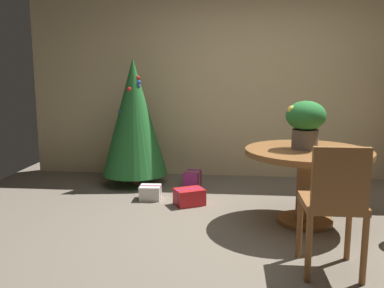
{
  "coord_description": "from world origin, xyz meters",
  "views": [
    {
      "loc": [
        -0.24,
        -3.37,
        1.38
      ],
      "look_at": [
        -0.59,
        0.2,
        0.77
      ],
      "focal_mm": 38.08,
      "sensor_mm": 36.0,
      "label": 1
    }
  ],
  "objects_px": {
    "gift_box_purple": "(192,179)",
    "gift_box_cream": "(150,192)",
    "wooden_chair_near": "(335,201)",
    "flower_vase": "(305,121)",
    "holiday_tree": "(134,117)",
    "gift_box_red": "(189,197)",
    "round_dining_table": "(307,167)"
  },
  "relations": [
    {
      "from": "gift_box_purple",
      "to": "gift_box_cream",
      "type": "height_order",
      "value": "gift_box_purple"
    },
    {
      "from": "wooden_chair_near",
      "to": "gift_box_cream",
      "type": "bearing_deg",
      "value": 134.98
    },
    {
      "from": "flower_vase",
      "to": "holiday_tree",
      "type": "relative_size",
      "value": 0.28
    },
    {
      "from": "wooden_chair_near",
      "to": "gift_box_purple",
      "type": "xyz_separation_m",
      "value": [
        -1.18,
        2.2,
        -0.44
      ]
    },
    {
      "from": "holiday_tree",
      "to": "gift_box_purple",
      "type": "relative_size",
      "value": 5.32
    },
    {
      "from": "holiday_tree",
      "to": "flower_vase",
      "type": "bearing_deg",
      "value": -32.14
    },
    {
      "from": "wooden_chair_near",
      "to": "gift_box_purple",
      "type": "bearing_deg",
      "value": 118.24
    },
    {
      "from": "wooden_chair_near",
      "to": "gift_box_red",
      "type": "distance_m",
      "value": 1.9
    },
    {
      "from": "gift_box_purple",
      "to": "holiday_tree",
      "type": "bearing_deg",
      "value": 178.3
    },
    {
      "from": "gift_box_red",
      "to": "gift_box_cream",
      "type": "distance_m",
      "value": 0.48
    },
    {
      "from": "gift_box_cream",
      "to": "gift_box_red",
      "type": "bearing_deg",
      "value": -18.45
    },
    {
      "from": "flower_vase",
      "to": "wooden_chair_near",
      "type": "height_order",
      "value": "flower_vase"
    },
    {
      "from": "wooden_chair_near",
      "to": "gift_box_purple",
      "type": "height_order",
      "value": "wooden_chair_near"
    },
    {
      "from": "gift_box_purple",
      "to": "gift_box_red",
      "type": "bearing_deg",
      "value": -86.94
    },
    {
      "from": "flower_vase",
      "to": "gift_box_purple",
      "type": "height_order",
      "value": "flower_vase"
    },
    {
      "from": "flower_vase",
      "to": "gift_box_purple",
      "type": "relative_size",
      "value": 1.49
    },
    {
      "from": "holiday_tree",
      "to": "gift_box_cream",
      "type": "distance_m",
      "value": 1.05
    },
    {
      "from": "flower_vase",
      "to": "gift_box_purple",
      "type": "distance_m",
      "value": 1.86
    },
    {
      "from": "gift_box_purple",
      "to": "gift_box_red",
      "type": "relative_size",
      "value": 0.81
    },
    {
      "from": "round_dining_table",
      "to": "gift_box_purple",
      "type": "distance_m",
      "value": 1.73
    },
    {
      "from": "round_dining_table",
      "to": "holiday_tree",
      "type": "distance_m",
      "value": 2.29
    },
    {
      "from": "gift_box_cream",
      "to": "flower_vase",
      "type": "bearing_deg",
      "value": -19.7
    },
    {
      "from": "wooden_chair_near",
      "to": "gift_box_cream",
      "type": "distance_m",
      "value": 2.31
    },
    {
      "from": "round_dining_table",
      "to": "wooden_chair_near",
      "type": "xyz_separation_m",
      "value": [
        -0.0,
        -1.02,
        -0.01
      ]
    },
    {
      "from": "holiday_tree",
      "to": "gift_box_cream",
      "type": "height_order",
      "value": "holiday_tree"
    },
    {
      "from": "round_dining_table",
      "to": "gift_box_purple",
      "type": "height_order",
      "value": "round_dining_table"
    },
    {
      "from": "round_dining_table",
      "to": "gift_box_red",
      "type": "bearing_deg",
      "value": 159.55
    },
    {
      "from": "gift_box_red",
      "to": "round_dining_table",
      "type": "bearing_deg",
      "value": -20.45
    },
    {
      "from": "holiday_tree",
      "to": "gift_box_red",
      "type": "height_order",
      "value": "holiday_tree"
    },
    {
      "from": "gift_box_purple",
      "to": "gift_box_cream",
      "type": "distance_m",
      "value": 0.73
    },
    {
      "from": "wooden_chair_near",
      "to": "gift_box_red",
      "type": "xyz_separation_m",
      "value": [
        -1.14,
        1.45,
        -0.45
      ]
    },
    {
      "from": "gift_box_purple",
      "to": "gift_box_cream",
      "type": "relative_size",
      "value": 1.24
    }
  ]
}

